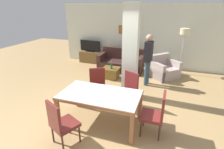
{
  "coord_description": "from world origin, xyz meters",
  "views": [
    {
      "loc": [
        1.38,
        -3.2,
        2.61
      ],
      "look_at": [
        0.0,
        0.84,
        0.91
      ],
      "focal_mm": 28.0,
      "sensor_mm": 36.0,
      "label": 1
    }
  ],
  "objects_px": {
    "tv_screen": "(90,46)",
    "standing_person": "(148,56)",
    "bottle": "(111,66)",
    "coffee_table": "(111,73)",
    "dining_chair_head_right": "(156,113)",
    "dining_chair_far_right": "(128,89)",
    "dining_chair_far_left": "(98,85)",
    "armchair": "(163,70)",
    "sofa": "(121,63)",
    "dining_table": "(100,99)",
    "tv_stand": "(91,57)",
    "floor_lamp": "(184,36)",
    "dining_chair_near_left": "(61,122)"
  },
  "relations": [
    {
      "from": "dining_table",
      "to": "tv_stand",
      "type": "bearing_deg",
      "value": 118.05
    },
    {
      "from": "dining_table",
      "to": "tv_stand",
      "type": "relative_size",
      "value": 1.7
    },
    {
      "from": "standing_person",
      "to": "coffee_table",
      "type": "bearing_deg",
      "value": 90.0
    },
    {
      "from": "floor_lamp",
      "to": "sofa",
      "type": "bearing_deg",
      "value": -170.02
    },
    {
      "from": "dining_table",
      "to": "armchair",
      "type": "xyz_separation_m",
      "value": [
        1.21,
        3.43,
        -0.33
      ]
    },
    {
      "from": "dining_chair_far_left",
      "to": "bottle",
      "type": "height_order",
      "value": "dining_chair_far_left"
    },
    {
      "from": "coffee_table",
      "to": "tv_stand",
      "type": "xyz_separation_m",
      "value": [
        -1.6,
        1.58,
        0.06
      ]
    },
    {
      "from": "bottle",
      "to": "tv_stand",
      "type": "bearing_deg",
      "value": 134.78
    },
    {
      "from": "armchair",
      "to": "sofa",
      "type": "bearing_deg",
      "value": -53.67
    },
    {
      "from": "tv_screen",
      "to": "standing_person",
      "type": "bearing_deg",
      "value": 157.0
    },
    {
      "from": "dining_chair_far_right",
      "to": "sofa",
      "type": "height_order",
      "value": "dining_chair_far_right"
    },
    {
      "from": "dining_chair_head_right",
      "to": "tv_stand",
      "type": "height_order",
      "value": "dining_chair_head_right"
    },
    {
      "from": "dining_chair_head_right",
      "to": "standing_person",
      "type": "relative_size",
      "value": 0.56
    },
    {
      "from": "floor_lamp",
      "to": "dining_chair_far_right",
      "type": "bearing_deg",
      "value": -113.42
    },
    {
      "from": "dining_chair_near_left",
      "to": "tv_screen",
      "type": "relative_size",
      "value": 0.91
    },
    {
      "from": "dining_chair_far_left",
      "to": "sofa",
      "type": "xyz_separation_m",
      "value": [
        -0.1,
        2.76,
        -0.23
      ]
    },
    {
      "from": "dining_table",
      "to": "floor_lamp",
      "type": "bearing_deg",
      "value": 65.91
    },
    {
      "from": "dining_chair_far_left",
      "to": "standing_person",
      "type": "xyz_separation_m",
      "value": [
        1.15,
        1.64,
        0.49
      ]
    },
    {
      "from": "armchair",
      "to": "tv_screen",
      "type": "xyz_separation_m",
      "value": [
        -3.46,
        0.81,
        0.5
      ]
    },
    {
      "from": "standing_person",
      "to": "armchair",
      "type": "bearing_deg",
      "value": -23.61
    },
    {
      "from": "tv_stand",
      "to": "standing_person",
      "type": "distance_m",
      "value": 3.5
    },
    {
      "from": "dining_chair_head_right",
      "to": "dining_chair_near_left",
      "type": "bearing_deg",
      "value": 118.12
    },
    {
      "from": "dining_table",
      "to": "bottle",
      "type": "xyz_separation_m",
      "value": [
        -0.62,
        2.59,
        -0.11
      ]
    },
    {
      "from": "dining_table",
      "to": "coffee_table",
      "type": "xyz_separation_m",
      "value": [
        -0.66,
        2.66,
        -0.41
      ]
    },
    {
      "from": "dining_chair_far_left",
      "to": "sofa",
      "type": "bearing_deg",
      "value": -114.41
    },
    {
      "from": "sofa",
      "to": "dining_chair_near_left",
      "type": "bearing_deg",
      "value": 91.32
    },
    {
      "from": "dining_table",
      "to": "sofa",
      "type": "distance_m",
      "value": 3.7
    },
    {
      "from": "dining_chair_far_right",
      "to": "tv_screen",
      "type": "xyz_separation_m",
      "value": [
        -2.7,
        3.35,
        0.26
      ]
    },
    {
      "from": "armchair",
      "to": "bottle",
      "type": "relative_size",
      "value": 4.77
    },
    {
      "from": "sofa",
      "to": "standing_person",
      "type": "distance_m",
      "value": 1.82
    },
    {
      "from": "bottle",
      "to": "tv_screen",
      "type": "height_order",
      "value": "tv_screen"
    },
    {
      "from": "coffee_table",
      "to": "tv_screen",
      "type": "relative_size",
      "value": 0.58
    },
    {
      "from": "dining_chair_far_right",
      "to": "sofa",
      "type": "bearing_deg",
      "value": -43.86
    },
    {
      "from": "sofa",
      "to": "coffee_table",
      "type": "distance_m",
      "value": 1.0
    },
    {
      "from": "dining_chair_far_left",
      "to": "tv_screen",
      "type": "xyz_separation_m",
      "value": [
        -1.81,
        3.35,
        0.26
      ]
    },
    {
      "from": "coffee_table",
      "to": "tv_screen",
      "type": "bearing_deg",
      "value": 135.39
    },
    {
      "from": "dining_chair_near_left",
      "to": "bottle",
      "type": "distance_m",
      "value": 3.5
    },
    {
      "from": "bottle",
      "to": "standing_person",
      "type": "height_order",
      "value": "standing_person"
    },
    {
      "from": "sofa",
      "to": "armchair",
      "type": "xyz_separation_m",
      "value": [
        1.75,
        -0.22,
        -0.01
      ]
    },
    {
      "from": "bottle",
      "to": "standing_person",
      "type": "bearing_deg",
      "value": -2.61
    },
    {
      "from": "bottle",
      "to": "standing_person",
      "type": "relative_size",
      "value": 0.15
    },
    {
      "from": "dining_chair_far_left",
      "to": "armchair",
      "type": "bearing_deg",
      "value": -149.55
    },
    {
      "from": "tv_stand",
      "to": "floor_lamp",
      "type": "height_order",
      "value": "floor_lamp"
    },
    {
      "from": "dining_chair_head_right",
      "to": "dining_chair_far_right",
      "type": "height_order",
      "value": "same"
    },
    {
      "from": "bottle",
      "to": "tv_screen",
      "type": "relative_size",
      "value": 0.25
    },
    {
      "from": "dining_chair_far_right",
      "to": "dining_table",
      "type": "bearing_deg",
      "value": 90.0
    },
    {
      "from": "dining_chair_far_right",
      "to": "floor_lamp",
      "type": "height_order",
      "value": "floor_lamp"
    },
    {
      "from": "dining_chair_head_right",
      "to": "floor_lamp",
      "type": "bearing_deg",
      "value": -7.82
    },
    {
      "from": "armchair",
      "to": "tv_screen",
      "type": "distance_m",
      "value": 3.59
    },
    {
      "from": "bottle",
      "to": "dining_chair_far_left",
      "type": "bearing_deg",
      "value": -84.04
    }
  ]
}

